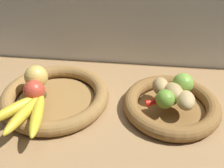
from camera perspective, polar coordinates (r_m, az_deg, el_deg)
The scene contains 12 objects.
ground_plane at distance 84.45cm, azimuth 0.77°, elevation -5.92°, with size 140.00×90.00×3.00cm, color #9E774C.
fruit_bowl_left at distance 86.45cm, azimuth -12.33°, elevation -2.70°, with size 34.86×34.86×4.57cm.
fruit_bowl_right at distance 83.12cm, azimuth 12.86°, elevation -4.52°, with size 30.04×30.04×4.57cm.
apple_golden_left at distance 86.18cm, azimuth -16.31°, elevation 1.53°, with size 7.48×7.48×7.48cm, color #DBB756.
apple_red_front at distance 80.90cm, azimuth -16.72°, elevation -1.39°, with size 6.41×6.41×6.41cm, color #CC422D.
banana_bunch_front at distance 76.49cm, azimuth -18.34°, elevation -5.66°, with size 16.99×19.41×3.15cm.
potato_small at distance 78.15cm, azimuth 15.88°, elevation -3.45°, with size 7.63×5.31×4.67cm, color tan.
potato_oblong at distance 82.11cm, azimuth 10.59°, elevation -0.43°, with size 6.54×5.01×4.91cm, color tan.
potato_large at distance 80.13cm, azimuth 13.32°, elevation -1.75°, with size 7.50×5.63×5.07cm, color tan.
lime_near at distance 76.44cm, azimuth 11.58°, elevation -3.23°, with size 5.61×5.61×5.61cm, color #6B9E33.
lime_far at distance 83.47cm, azimuth 15.29°, elevation 0.13°, with size 6.48×6.48×6.48cm, color #7AAD3D.
chili_pepper at distance 79.00cm, azimuth 11.83°, elevation -3.53°, with size 1.95×1.95×12.92cm, color red.
Camera 1 is at (6.40, -63.81, 53.46)cm, focal length 41.63 mm.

